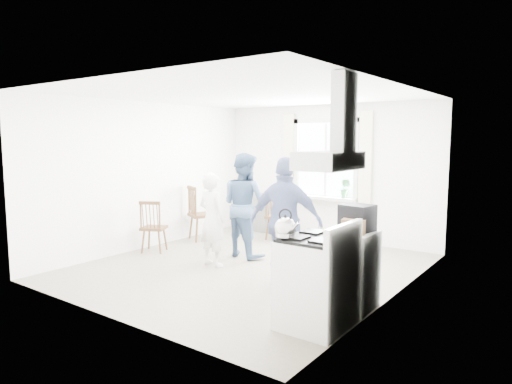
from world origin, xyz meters
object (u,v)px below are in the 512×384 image
at_px(windsor_chair_a, 276,210).
at_px(windsor_chair_b, 196,207).
at_px(person_right, 286,222).
at_px(gas_stove, 317,281).
at_px(person_left, 212,219).
at_px(stereo_stack, 357,218).
at_px(low_cabinet, 352,270).
at_px(person_mid, 245,205).
at_px(windsor_chair_c, 152,221).

height_order(windsor_chair_a, windsor_chair_b, windsor_chair_b).
bearing_deg(person_right, windsor_chair_a, -64.00).
distance_m(gas_stove, person_left, 2.65).
distance_m(stereo_stack, person_left, 2.55).
distance_m(low_cabinet, stereo_stack, 0.61).
bearing_deg(low_cabinet, windsor_chair_a, 137.78).
bearing_deg(person_left, stereo_stack, 178.06).
distance_m(low_cabinet, person_mid, 2.71).
distance_m(windsor_chair_c, person_left, 1.36).
height_order(low_cabinet, person_right, person_right).
relative_size(windsor_chair_a, person_mid, 0.56).
xyz_separation_m(gas_stove, windsor_chair_b, (-3.84, 2.22, 0.16)).
height_order(gas_stove, windsor_chair_c, gas_stove).
relative_size(windsor_chair_b, windsor_chair_c, 1.16).
relative_size(low_cabinet, stereo_stack, 2.34).
distance_m(low_cabinet, windsor_chair_a, 3.60).
height_order(low_cabinet, person_left, person_left).
height_order(gas_stove, low_cabinet, gas_stove).
relative_size(gas_stove, person_right, 0.65).
relative_size(windsor_chair_b, person_left, 0.73).
relative_size(stereo_stack, person_mid, 0.22).
bearing_deg(person_left, person_right, 179.79).
xyz_separation_m(stereo_stack, windsor_chair_c, (-3.86, 0.28, -0.50)).
relative_size(gas_stove, stereo_stack, 2.91).
height_order(low_cabinet, stereo_stack, stereo_stack).
height_order(windsor_chair_c, person_right, person_right).
xyz_separation_m(person_mid, person_right, (1.37, -0.89, -0.00)).
bearing_deg(stereo_stack, windsor_chair_b, 159.79).
height_order(windsor_chair_b, windsor_chair_c, windsor_chair_b).
bearing_deg(windsor_chair_b, person_mid, -14.53).
bearing_deg(low_cabinet, stereo_stack, 72.15).
bearing_deg(low_cabinet, person_left, 171.27).
height_order(gas_stove, person_left, person_left).
relative_size(stereo_stack, windsor_chair_c, 0.42).
xyz_separation_m(windsor_chair_a, windsor_chair_b, (-1.24, -0.90, 0.05)).
relative_size(stereo_stack, person_right, 0.22).
distance_m(person_left, person_right, 1.43).
xyz_separation_m(low_cabinet, windsor_chair_b, (-3.91, 1.52, 0.20)).
bearing_deg(windsor_chair_c, windsor_chair_a, 60.61).
relative_size(gas_stove, low_cabinet, 1.24).
bearing_deg(person_right, gas_stove, 125.81).
distance_m(gas_stove, windsor_chair_c, 3.91).
distance_m(gas_stove, windsor_chair_b, 4.44).
bearing_deg(person_right, windsor_chair_b, -34.48).
bearing_deg(person_left, windsor_chair_b, -33.27).
xyz_separation_m(windsor_chair_b, person_right, (2.85, -1.27, 0.21)).
distance_m(windsor_chair_a, person_mid, 1.34).
relative_size(low_cabinet, windsor_chair_c, 0.98).
bearing_deg(stereo_stack, windsor_chair_a, 138.83).
height_order(gas_stove, person_mid, person_mid).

